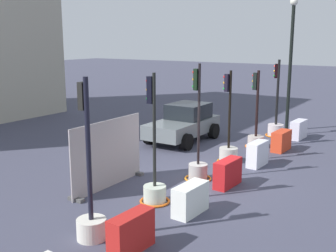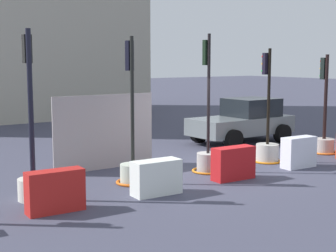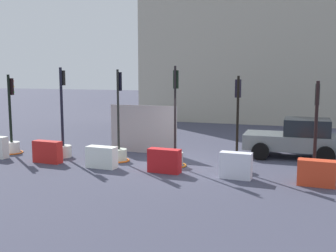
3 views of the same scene
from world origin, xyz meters
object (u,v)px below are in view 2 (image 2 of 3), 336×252
(traffic_light_3, at_px, (208,151))
(construction_barrier_3, at_px, (233,163))
(traffic_light_2, at_px, (133,161))
(construction_barrier_2, at_px, (156,177))
(car_grey_saloon, at_px, (244,121))
(traffic_light_5, at_px, (324,137))
(construction_barrier_4, at_px, (299,152))
(construction_barrier_1, at_px, (55,191))
(traffic_light_1, at_px, (33,168))
(traffic_light_4, at_px, (267,144))

(traffic_light_3, xyz_separation_m, construction_barrier_3, (-0.04, -1.06, -0.15))
(traffic_light_2, distance_m, traffic_light_3, 2.31)
(construction_barrier_2, xyz_separation_m, car_grey_saloon, (6.61, 4.17, 0.40))
(construction_barrier_3, bearing_deg, car_grey_saloon, 44.05)
(traffic_light_2, bearing_deg, car_grey_saloon, 24.61)
(traffic_light_5, height_order, construction_barrier_4, traffic_light_5)
(traffic_light_2, bearing_deg, construction_barrier_1, -155.21)
(traffic_light_1, bearing_deg, traffic_light_2, 0.71)
(traffic_light_2, height_order, construction_barrier_4, traffic_light_2)
(traffic_light_2, distance_m, construction_barrier_4, 4.86)
(construction_barrier_4, relative_size, car_grey_saloon, 0.27)
(construction_barrier_4, bearing_deg, construction_barrier_3, -179.74)
(traffic_light_1, bearing_deg, construction_barrier_1, -87.98)
(traffic_light_2, relative_size, car_grey_saloon, 0.91)
(traffic_light_2, xyz_separation_m, traffic_light_4, (4.58, -0.05, -0.04))
(traffic_light_3, bearing_deg, construction_barrier_1, -167.24)
(construction_barrier_3, distance_m, car_grey_saloon, 5.90)
(traffic_light_5, distance_m, car_grey_saloon, 3.14)
(construction_barrier_2, bearing_deg, traffic_light_2, 84.98)
(traffic_light_4, xyz_separation_m, traffic_light_5, (2.55, -0.03, -0.00))
(construction_barrier_1, xyz_separation_m, construction_barrier_4, (7.20, 0.04, 0.01))
(construction_barrier_4, bearing_deg, traffic_light_4, 98.04)
(traffic_light_3, distance_m, construction_barrier_4, 2.64)
(construction_barrier_1, height_order, construction_barrier_4, construction_barrier_4)
(traffic_light_1, height_order, construction_barrier_2, traffic_light_1)
(traffic_light_1, xyz_separation_m, construction_barrier_3, (4.78, -1.08, -0.28))
(traffic_light_3, bearing_deg, traffic_light_5, -0.28)
(traffic_light_3, distance_m, traffic_light_5, 4.82)
(traffic_light_4, height_order, car_grey_saloon, traffic_light_4)
(traffic_light_4, bearing_deg, traffic_light_3, -179.73)
(traffic_light_2, distance_m, traffic_light_4, 4.58)
(traffic_light_1, relative_size, traffic_light_4, 1.10)
(construction_barrier_2, distance_m, construction_barrier_3, 2.38)
(construction_barrier_3, bearing_deg, traffic_light_1, 167.25)
(construction_barrier_1, xyz_separation_m, car_grey_saloon, (8.97, 4.12, 0.37))
(construction_barrier_2, relative_size, car_grey_saloon, 0.29)
(traffic_light_1, relative_size, traffic_light_3, 0.99)
(traffic_light_4, bearing_deg, construction_barrier_1, -171.19)
(traffic_light_2, height_order, construction_barrier_2, traffic_light_2)
(construction_barrier_3, distance_m, construction_barrier_4, 2.46)
(construction_barrier_1, height_order, car_grey_saloon, car_grey_saloon)
(traffic_light_1, xyz_separation_m, traffic_light_3, (4.82, -0.02, -0.13))
(traffic_light_3, height_order, traffic_light_4, traffic_light_3)
(construction_barrier_2, height_order, construction_barrier_3, construction_barrier_3)
(traffic_light_2, bearing_deg, traffic_light_5, -0.64)
(car_grey_saloon, bearing_deg, traffic_light_1, -161.52)
(construction_barrier_4, bearing_deg, traffic_light_3, 156.66)
(construction_barrier_2, bearing_deg, construction_barrier_1, 178.63)
(traffic_light_1, bearing_deg, traffic_light_5, -0.29)
(traffic_light_1, bearing_deg, traffic_light_4, -0.12)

